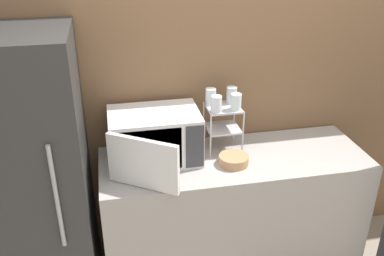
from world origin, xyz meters
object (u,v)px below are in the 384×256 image
at_px(bowl, 234,160).
at_px(glass_back_right, 232,95).
at_px(glass_front_right, 236,102).
at_px(microwave, 154,137).
at_px(glass_back_left, 211,96).
at_px(dish_rack, 223,119).
at_px(glass_front_left, 216,104).
at_px(refrigerator, 24,183).

bearing_deg(bowl, glass_back_right, 79.14).
distance_m(glass_front_right, bowl, 0.36).
xyz_separation_m(microwave, glass_back_left, (0.39, 0.12, 0.20)).
relative_size(microwave, dish_rack, 2.13).
xyz_separation_m(microwave, glass_back_right, (0.53, 0.12, 0.20)).
height_order(microwave, glass_back_left, glass_back_left).
relative_size(glass_front_left, glass_back_right, 1.00).
distance_m(glass_front_left, glass_front_right, 0.13).
bearing_deg(refrigerator, bowl, -3.41).
xyz_separation_m(glass_back_right, glass_front_right, (-0.01, -0.12, 0.00)).
distance_m(bowl, refrigerator, 1.27).
distance_m(glass_back_right, bowl, 0.43).
bearing_deg(glass_back_left, refrigerator, -170.43).
relative_size(glass_front_left, bowl, 0.57).
height_order(dish_rack, bowl, dish_rack).
relative_size(glass_front_left, refrigerator, 0.06).
xyz_separation_m(glass_back_right, bowl, (-0.05, -0.28, -0.33)).
relative_size(glass_back_right, glass_front_right, 1.00).
relative_size(dish_rack, refrigerator, 0.17).
bearing_deg(dish_rack, glass_back_right, 42.07).
bearing_deg(bowl, dish_rack, 94.80).
relative_size(dish_rack, glass_front_right, 2.84).
height_order(dish_rack, glass_front_left, glass_front_left).
height_order(glass_back_right, glass_back_left, same).
distance_m(dish_rack, glass_back_right, 0.17).
xyz_separation_m(microwave, refrigerator, (-0.79, -0.08, -0.19)).
bearing_deg(glass_back_right, glass_front_right, -93.21).
bearing_deg(microwave, glass_back_right, 12.96).
bearing_deg(glass_back_left, glass_front_right, -41.88).
bearing_deg(dish_rack, bowl, -85.20).
xyz_separation_m(glass_front_left, glass_back_right, (0.14, 0.13, 0.00)).
xyz_separation_m(microwave, glass_front_right, (0.52, 0.00, 0.20)).
xyz_separation_m(glass_back_left, refrigerator, (-1.18, -0.20, -0.38)).
relative_size(microwave, glass_back_right, 6.07).
distance_m(dish_rack, glass_front_right, 0.16).
bearing_deg(bowl, glass_front_right, 73.47).
distance_m(microwave, dish_rack, 0.47).
xyz_separation_m(glass_back_left, bowl, (0.09, -0.28, -0.33)).
relative_size(glass_back_right, refrigerator, 0.06).
xyz_separation_m(glass_front_left, bowl, (0.08, -0.15, -0.33)).
height_order(glass_front_left, glass_back_left, same).
height_order(glass_front_right, bowl, glass_front_right).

